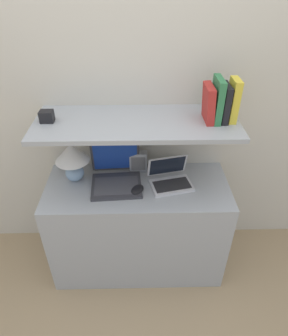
{
  "coord_description": "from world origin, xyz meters",
  "views": [
    {
      "loc": [
        0.01,
        -1.27,
        1.99
      ],
      "look_at": [
        0.04,
        0.26,
        0.9
      ],
      "focal_mm": 32.0,
      "sensor_mm": 36.0,
      "label": 1
    }
  ],
  "objects_px": {
    "book_red": "(209,103)",
    "shelf_gadget": "(47,116)",
    "book_green": "(217,100)",
    "router_box": "(138,161)",
    "book_black": "(224,103)",
    "laptop_small": "(170,179)",
    "computer_mouse": "(137,190)",
    "table_lamp": "(72,157)",
    "book_yellow": "(233,100)",
    "laptop_large": "(116,176)"
  },
  "relations": [
    {
      "from": "book_yellow",
      "to": "book_red",
      "type": "xyz_separation_m",
      "value": [
        -0.14,
        0.0,
        -0.02
      ]
    },
    {
      "from": "computer_mouse",
      "to": "laptop_small",
      "type": "bearing_deg",
      "value": 20.97
    },
    {
      "from": "table_lamp",
      "to": "laptop_large",
      "type": "bearing_deg",
      "value": -7.82
    },
    {
      "from": "laptop_large",
      "to": "book_black",
      "type": "distance_m",
      "value": 0.81
    },
    {
      "from": "laptop_small",
      "to": "computer_mouse",
      "type": "xyz_separation_m",
      "value": [
        -0.22,
        -0.08,
        -0.02
      ]
    },
    {
      "from": "laptop_large",
      "to": "router_box",
      "type": "bearing_deg",
      "value": 42.84
    },
    {
      "from": "table_lamp",
      "to": "book_green",
      "type": "height_order",
      "value": "book_green"
    },
    {
      "from": "laptop_small",
      "to": "book_yellow",
      "type": "relative_size",
      "value": 1.24
    },
    {
      "from": "computer_mouse",
      "to": "book_black",
      "type": "bearing_deg",
      "value": 14.28
    },
    {
      "from": "laptop_small",
      "to": "book_yellow",
      "type": "height_order",
      "value": "book_yellow"
    },
    {
      "from": "computer_mouse",
      "to": "book_black",
      "type": "height_order",
      "value": "book_black"
    },
    {
      "from": "shelf_gadget",
      "to": "table_lamp",
      "type": "bearing_deg",
      "value": 6.78
    },
    {
      "from": "router_box",
      "to": "book_black",
      "type": "distance_m",
      "value": 0.69
    },
    {
      "from": "laptop_large",
      "to": "computer_mouse",
      "type": "height_order",
      "value": "laptop_large"
    },
    {
      "from": "book_green",
      "to": "shelf_gadget",
      "type": "distance_m",
      "value": 0.98
    },
    {
      "from": "laptop_small",
      "to": "router_box",
      "type": "bearing_deg",
      "value": 143.07
    },
    {
      "from": "table_lamp",
      "to": "book_black",
      "type": "relative_size",
      "value": 1.29
    },
    {
      "from": "book_yellow",
      "to": "book_green",
      "type": "distance_m",
      "value": 0.09
    },
    {
      "from": "table_lamp",
      "to": "laptop_large",
      "type": "distance_m",
      "value": 0.31
    },
    {
      "from": "book_green",
      "to": "book_red",
      "type": "xyz_separation_m",
      "value": [
        -0.05,
        0.0,
        -0.02
      ]
    },
    {
      "from": "computer_mouse",
      "to": "book_red",
      "type": "xyz_separation_m",
      "value": [
        0.42,
        0.13,
        0.52
      ]
    },
    {
      "from": "laptop_large",
      "to": "book_black",
      "type": "bearing_deg",
      "value": 2.28
    },
    {
      "from": "book_black",
      "to": "book_green",
      "type": "bearing_deg",
      "value": 180.0
    },
    {
      "from": "laptop_small",
      "to": "book_black",
      "type": "relative_size",
      "value": 1.42
    },
    {
      "from": "computer_mouse",
      "to": "book_green",
      "type": "relative_size",
      "value": 0.51
    },
    {
      "from": "laptop_large",
      "to": "book_black",
      "type": "relative_size",
      "value": 1.58
    },
    {
      "from": "computer_mouse",
      "to": "router_box",
      "type": "distance_m",
      "value": 0.25
    },
    {
      "from": "laptop_large",
      "to": "book_red",
      "type": "bearing_deg",
      "value": 2.65
    },
    {
      "from": "router_box",
      "to": "book_black",
      "type": "xyz_separation_m",
      "value": [
        0.5,
        -0.11,
        0.47
      ]
    },
    {
      "from": "book_red",
      "to": "computer_mouse",
      "type": "bearing_deg",
      "value": -162.78
    },
    {
      "from": "router_box",
      "to": "book_yellow",
      "type": "distance_m",
      "value": 0.74
    },
    {
      "from": "laptop_large",
      "to": "computer_mouse",
      "type": "xyz_separation_m",
      "value": [
        0.14,
        -0.1,
        -0.03
      ]
    },
    {
      "from": "book_red",
      "to": "shelf_gadget",
      "type": "distance_m",
      "value": 0.93
    },
    {
      "from": "router_box",
      "to": "shelf_gadget",
      "type": "height_order",
      "value": "shelf_gadget"
    },
    {
      "from": "book_green",
      "to": "shelf_gadget",
      "type": "relative_size",
      "value": 3.24
    },
    {
      "from": "computer_mouse",
      "to": "book_green",
      "type": "distance_m",
      "value": 0.73
    },
    {
      "from": "laptop_large",
      "to": "shelf_gadget",
      "type": "xyz_separation_m",
      "value": [
        -0.38,
        0.03,
        0.42
      ]
    },
    {
      "from": "laptop_small",
      "to": "shelf_gadget",
      "type": "relative_size",
      "value": 3.94
    },
    {
      "from": "table_lamp",
      "to": "book_red",
      "type": "height_order",
      "value": "book_red"
    },
    {
      "from": "shelf_gadget",
      "to": "computer_mouse",
      "type": "bearing_deg",
      "value": -14.03
    },
    {
      "from": "book_black",
      "to": "table_lamp",
      "type": "bearing_deg",
      "value": 179.23
    },
    {
      "from": "laptop_small",
      "to": "book_red",
      "type": "xyz_separation_m",
      "value": [
        0.2,
        0.05,
        0.51
      ]
    },
    {
      "from": "router_box",
      "to": "laptop_small",
      "type": "bearing_deg",
      "value": -36.93
    },
    {
      "from": "book_green",
      "to": "book_black",
      "type": "bearing_deg",
      "value": 0.0
    },
    {
      "from": "laptop_small",
      "to": "book_green",
      "type": "distance_m",
      "value": 0.58
    },
    {
      "from": "computer_mouse",
      "to": "laptop_large",
      "type": "bearing_deg",
      "value": 142.87
    },
    {
      "from": "table_lamp",
      "to": "shelf_gadget",
      "type": "bearing_deg",
      "value": -173.22
    },
    {
      "from": "router_box",
      "to": "book_red",
      "type": "height_order",
      "value": "book_red"
    },
    {
      "from": "router_box",
      "to": "book_black",
      "type": "height_order",
      "value": "book_black"
    },
    {
      "from": "table_lamp",
      "to": "laptop_large",
      "type": "relative_size",
      "value": 0.81
    }
  ]
}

